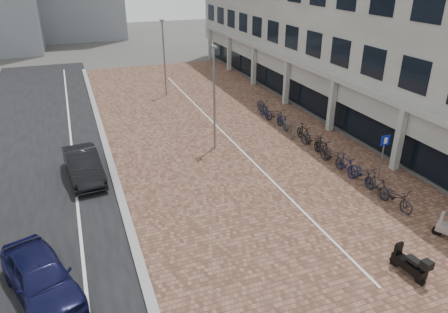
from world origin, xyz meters
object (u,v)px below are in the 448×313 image
parking_sign (383,151)px  scooter_mid (409,263)px  car_navy (41,277)px  car_dark (83,165)px

parking_sign → scooter_mid: bearing=-121.9°
car_navy → parking_sign: bearing=-10.0°
car_dark → scooter_mid: bearing=-54.6°
scooter_mid → parking_sign: bearing=51.5°
car_navy → scooter_mid: bearing=-35.8°
car_navy → scooter_mid: (11.78, -3.46, -0.20)m
car_dark → scooter_mid: (10.00, -11.43, -0.20)m
parking_sign → car_dark: bearing=158.3°
car_dark → parking_sign: bearing=-27.2°
car_navy → scooter_mid: 12.28m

